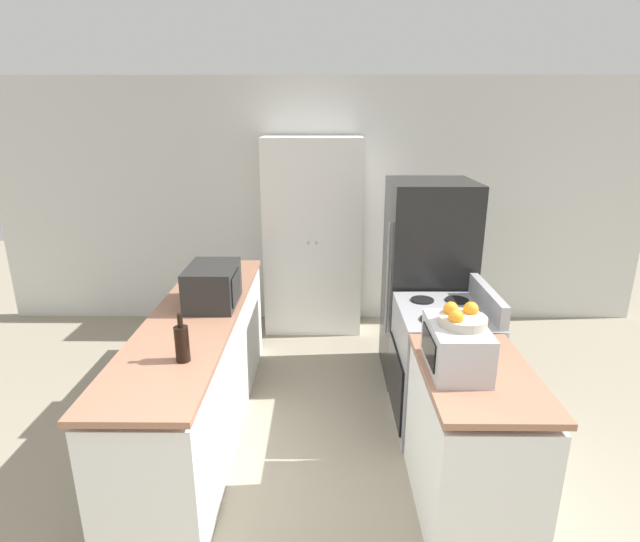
# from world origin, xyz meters

# --- Properties ---
(wall_back) EXTENTS (7.00, 0.06, 2.60)m
(wall_back) POSITION_xyz_m (0.00, 3.51, 1.30)
(wall_back) COLOR silver
(wall_back) RESTS_ON ground_plane
(counter_left) EXTENTS (0.60, 2.59, 0.91)m
(counter_left) POSITION_xyz_m (-0.87, 1.39, 0.44)
(counter_left) COLOR silver
(counter_left) RESTS_ON ground_plane
(counter_right) EXTENTS (0.60, 0.96, 0.91)m
(counter_right) POSITION_xyz_m (0.87, 0.58, 0.44)
(counter_right) COLOR silver
(counter_right) RESTS_ON ground_plane
(pantry_cabinet) EXTENTS (0.99, 0.51, 2.02)m
(pantry_cabinet) POSITION_xyz_m (-0.09, 3.22, 1.01)
(pantry_cabinet) COLOR white
(pantry_cabinet) RESTS_ON ground_plane
(stove) EXTENTS (0.66, 0.76, 1.07)m
(stove) POSITION_xyz_m (0.89, 1.45, 0.46)
(stove) COLOR #9E9EA3
(stove) RESTS_ON ground_plane
(refrigerator) EXTENTS (0.71, 0.71, 1.72)m
(refrigerator) POSITION_xyz_m (0.91, 2.23, 0.86)
(refrigerator) COLOR black
(refrigerator) RESTS_ON ground_plane
(microwave) EXTENTS (0.35, 0.48, 0.29)m
(microwave) POSITION_xyz_m (-0.77, 1.55, 1.05)
(microwave) COLOR black
(microwave) RESTS_ON counter_left
(wine_bottle) EXTENTS (0.08, 0.08, 0.28)m
(wine_bottle) POSITION_xyz_m (-0.76, 0.69, 1.02)
(wine_bottle) COLOR black
(wine_bottle) RESTS_ON counter_left
(toaster_oven) EXTENTS (0.30, 0.46, 0.26)m
(toaster_oven) POSITION_xyz_m (0.74, 0.61, 1.04)
(toaster_oven) COLOR #B2B2B7
(toaster_oven) RESTS_ON counter_right
(fruit_bowl) EXTENTS (0.25, 0.25, 0.11)m
(fruit_bowl) POSITION_xyz_m (0.76, 0.61, 1.21)
(fruit_bowl) COLOR #B2A893
(fruit_bowl) RESTS_ON toaster_oven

